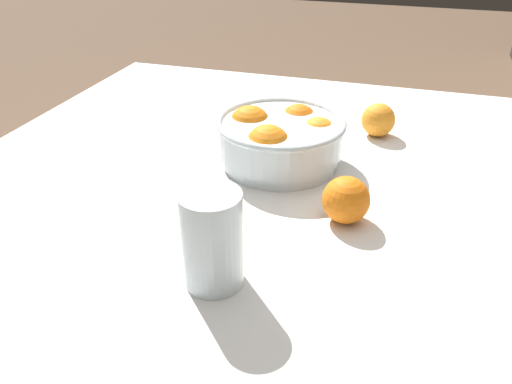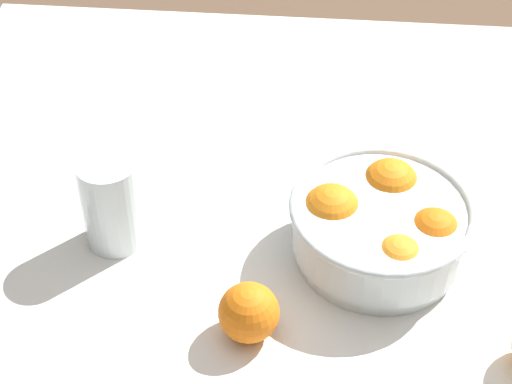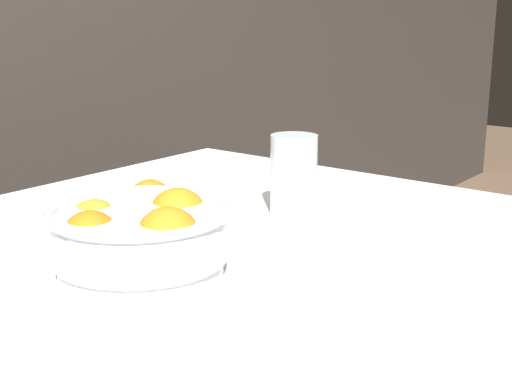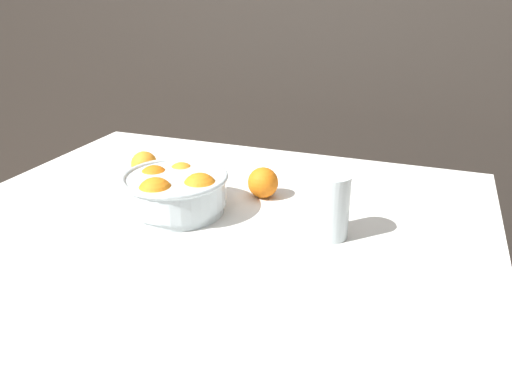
{
  "view_description": "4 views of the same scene",
  "coord_description": "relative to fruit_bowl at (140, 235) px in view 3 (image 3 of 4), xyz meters",
  "views": [
    {
      "loc": [
        0.72,
        0.24,
        1.19
      ],
      "look_at": [
        0.1,
        0.05,
        0.8
      ],
      "focal_mm": 35.0,
      "sensor_mm": 36.0,
      "label": 1
    },
    {
      "loc": [
        0.0,
        0.83,
        1.57
      ],
      "look_at": [
        0.08,
        0.01,
        0.82
      ],
      "focal_mm": 60.0,
      "sensor_mm": 36.0,
      "label": 2
    },
    {
      "loc": [
        -0.68,
        -0.61,
        1.08
      ],
      "look_at": [
        0.12,
        0.02,
        0.82
      ],
      "focal_mm": 50.0,
      "sensor_mm": 36.0,
      "label": 3
    },
    {
      "loc": [
        0.43,
        -0.85,
        1.23
      ],
      "look_at": [
        0.1,
        0.05,
        0.82
      ],
      "focal_mm": 35.0,
      "sensor_mm": 36.0,
      "label": 4
    }
  ],
  "objects": [
    {
      "name": "orange_loose_front",
      "position": [
        0.16,
        0.14,
        -0.01
      ],
      "size": [
        0.07,
        0.07,
        0.07
      ],
      "primitive_type": "sphere",
      "color": "orange",
      "rests_on": "dining_table"
    },
    {
      "name": "juice_glass",
      "position": [
        0.35,
        0.0,
        0.01
      ],
      "size": [
        0.08,
        0.08,
        0.13
      ],
      "color": "#F4A314",
      "rests_on": "dining_table"
    },
    {
      "name": "dining_table",
      "position": [
        0.09,
        -0.04,
        -0.13
      ],
      "size": [
        1.19,
        1.08,
        0.75
      ],
      "color": "white",
      "rests_on": "ground_plane"
    },
    {
      "name": "fruit_bowl",
      "position": [
        0.0,
        0.0,
        0.0
      ],
      "size": [
        0.24,
        0.24,
        0.1
      ],
      "color": "silver",
      "rests_on": "dining_table"
    }
  ]
}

